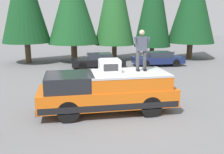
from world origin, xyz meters
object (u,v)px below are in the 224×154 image
Objects in this scene: person_on_truck_bed at (142,49)px; parked_car_black at (98,61)px; pickup_truck at (107,91)px; parked_car_navy at (158,59)px; compressor_unit at (110,66)px.

person_on_truck_bed is 9.63m from parked_car_black.
person_on_truck_bed is at bearing -176.38° from parked_car_black.
pickup_truck is at bearing 174.77° from parked_car_black.
pickup_truck is 1.35× the size of parked_car_navy.
person_on_truck_bed is 0.41× the size of parked_car_navy.
parked_car_black is at bearing -4.60° from compressor_unit.
pickup_truck reaches higher than parked_car_navy.
parked_car_navy is at bearing -30.59° from compressor_unit.
parked_car_black is at bearing -5.23° from pickup_truck.
pickup_truck reaches higher than parked_car_black.
parked_car_navy is 1.00× the size of parked_car_black.
parked_car_navy is (9.71, -5.74, -1.35)m from compressor_unit.
compressor_unit reaches higher than parked_car_black.
pickup_truck is 9.63m from parked_car_black.
parked_car_navy is 4.97m from parked_car_black.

